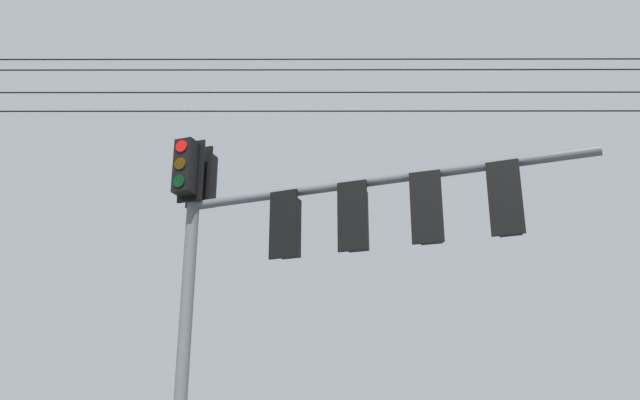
# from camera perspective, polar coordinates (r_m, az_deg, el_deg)

# --- Properties ---
(signal_mast_assembly) EXTENTS (4.28, 5.27, 6.97)m
(signal_mast_assembly) POSITION_cam_1_polar(r_m,az_deg,el_deg) (10.40, -2.46, -3.46)
(signal_mast_assembly) COLOR slate
(signal_mast_assembly) RESTS_ON ground
(overhead_wire_span) EXTENTS (29.48, 17.95, 1.06)m
(overhead_wire_span) POSITION_cam_1_polar(r_m,az_deg,el_deg) (12.68, -16.73, 9.11)
(overhead_wire_span) COLOR black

